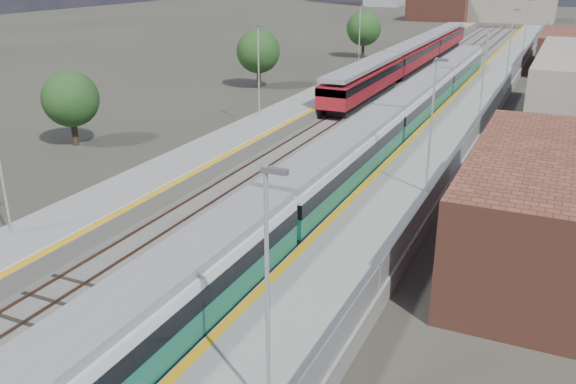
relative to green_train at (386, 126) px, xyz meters
The scene contains 10 objects.
ground 18.86m from the green_train, 94.59° to the left, with size 320.00×320.00×0.00m, color #47443A.
ballast_bed 21.61m from the green_train, 100.04° to the left, with size 10.50×155.00×0.06m, color #565451.
tracks 23.16m from the green_train, 97.85° to the left, with size 8.96×160.00×0.17m.
platform_right 21.57m from the green_train, 79.87° to the left, with size 4.70×155.00×8.52m.
platform_left 23.71m from the green_train, 116.48° to the left, with size 4.30×155.00×8.52m.
green_train is the anchor object (origin of this frame).
red_train 37.14m from the green_train, 100.86° to the left, with size 2.91×58.92×3.67m.
tree_a 23.58m from the green_train, 160.71° to the right, with size 4.22×4.22×5.72m.
tree_b 27.17m from the green_train, 137.22° to the left, with size 4.77×4.77×6.47m.
tree_c 48.26m from the green_train, 110.07° to the left, with size 4.99×4.99×6.76m.
Camera 1 is at (13.05, -10.68, 13.18)m, focal length 38.00 mm.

